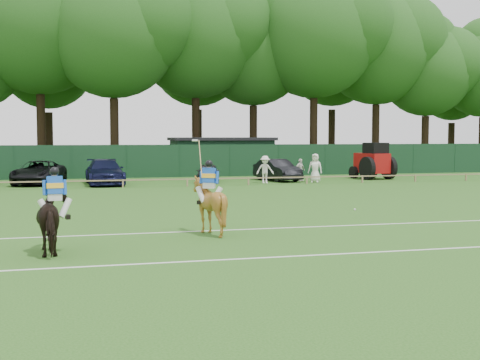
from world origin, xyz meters
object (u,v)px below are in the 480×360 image
object	(u,v)px
polo_ball	(355,210)
estate_black	(277,170)
suv_black	(39,173)
spectator_right	(315,168)
horse_dark	(55,220)
utility_shed	(221,156)
spectator_left	(265,170)
tractor	(373,162)
hatch_grey	(208,173)
horse_chestnut	(209,205)
sedan_navy	(105,172)
spectator_mid	(300,170)

from	to	relation	value
polo_ball	estate_black	bearing A→B (deg)	82.31
suv_black	estate_black	xyz separation A→B (m)	(16.15, -0.69, -0.01)
suv_black	spectator_right	xyz separation A→B (m)	(18.20, -2.71, 0.21)
estate_black	suv_black	bearing A→B (deg)	166.75
horse_dark	estate_black	world-z (taller)	horse_dark
polo_ball	utility_shed	xyz separation A→B (m)	(0.42, 26.84, 1.49)
spectator_left	tractor	size ratio (longest dim) A/B	0.53
spectator_right	polo_ball	xyz separation A→B (m)	(-4.51, -16.12, -0.93)
hatch_grey	spectator_left	bearing A→B (deg)	-12.45
horse_chestnut	sedan_navy	world-z (taller)	horse_chestnut
suv_black	spectator_mid	bearing A→B (deg)	8.32
horse_chestnut	spectator_left	distance (m)	22.48
polo_ball	horse_chestnut	bearing A→B (deg)	-146.90
horse_chestnut	tractor	bearing A→B (deg)	-100.09
spectator_mid	spectator_left	bearing A→B (deg)	174.49
horse_dark	tractor	bearing A→B (deg)	-138.60
spectator_mid	horse_dark	bearing A→B (deg)	-151.46
spectator_left	sedan_navy	bearing A→B (deg)	175.43
horse_dark	sedan_navy	size ratio (longest dim) A/B	0.38
horse_dark	sedan_navy	distance (m)	24.80
horse_chestnut	estate_black	world-z (taller)	horse_chestnut
hatch_grey	estate_black	bearing A→B (deg)	16.72
spectator_left	utility_shed	distance (m)	10.74
horse_dark	spectator_right	world-z (taller)	spectator_right
suv_black	spectator_mid	distance (m)	17.63
spectator_right	utility_shed	bearing A→B (deg)	142.39
suv_black	tractor	distance (m)	23.58
horse_dark	utility_shed	bearing A→B (deg)	-117.79
suv_black	sedan_navy	distance (m)	4.34
tractor	utility_shed	bearing A→B (deg)	128.70
horse_chestnut	estate_black	xyz separation A→B (m)	(9.77, 22.91, -0.17)
horse_dark	spectator_right	size ratio (longest dim) A/B	1.09
suv_black	utility_shed	world-z (taller)	utility_shed
estate_black	tractor	size ratio (longest dim) A/B	1.34
polo_ball	utility_shed	world-z (taller)	utility_shed
polo_ball	tractor	bearing A→B (deg)	61.48
sedan_navy	estate_black	world-z (taller)	sedan_navy
horse_chestnut	spectator_left	xyz separation A→B (m)	(8.25, 20.91, -0.02)
hatch_grey	estate_black	world-z (taller)	estate_black
polo_ball	spectator_mid	bearing A→B (deg)	77.43
suv_black	utility_shed	bearing A→B (deg)	42.63
sedan_navy	estate_black	distance (m)	11.99
estate_black	horse_chestnut	bearing A→B (deg)	-123.89
spectator_left	spectator_right	world-z (taller)	spectator_right
horse_dark	spectator_left	distance (m)	26.56
horse_chestnut	tractor	distance (m)	28.67
suv_black	hatch_grey	bearing A→B (deg)	8.09
horse_dark	polo_ball	bearing A→B (deg)	-157.27
estate_black	polo_ball	distance (m)	18.32
sedan_navy	spectator_right	bearing A→B (deg)	-7.97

